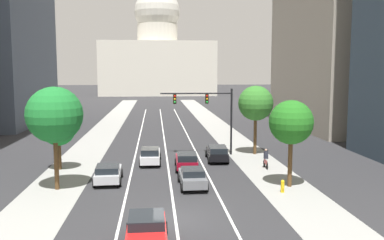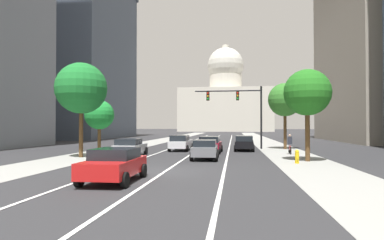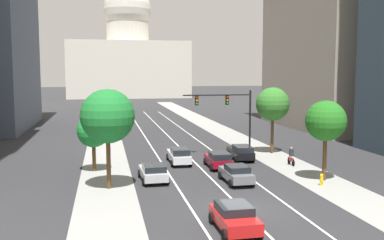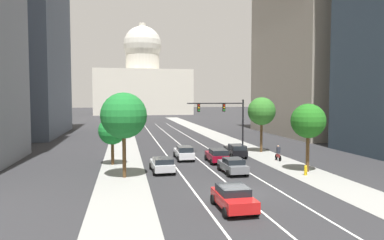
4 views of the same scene
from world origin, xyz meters
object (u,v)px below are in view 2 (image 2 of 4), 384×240
capitol_building (226,100)px  traffic_signal_mast (240,104)px  car_white (181,143)px  car_red (114,164)px  car_crimson (210,144)px  cyclist (290,144)px  street_tree_far_right (285,100)px  street_tree_mid_left (99,115)px  car_silver (130,147)px  car_black (244,143)px  street_tree_mid_right (307,93)px  fire_hydrant (297,156)px  street_tree_near_left (81,89)px  car_gray (205,149)px

capitol_building → traffic_signal_mast: (4.34, -110.96, -9.06)m
capitol_building → car_white: capitol_building is taller
car_red → car_crimson: car_crimson is taller
cyclist → street_tree_far_right: size_ratio=0.25×
capitol_building → car_crimson: size_ratio=9.78×
car_crimson → street_tree_far_right: (7.48, 6.16, 4.40)m
car_red → traffic_signal_mast: size_ratio=0.55×
capitol_building → street_tree_mid_left: capitol_building is taller
cyclist → street_tree_mid_left: bearing=88.9°
car_silver → car_black: size_ratio=0.90×
car_red → street_tree_far_right: bearing=-26.6°
traffic_signal_mast → street_tree_mid_right: (4.38, -12.14, -0.08)m
car_red → car_white: bearing=-0.5°
car_white → street_tree_far_right: bearing=-70.7°
traffic_signal_mast → street_tree_far_right: (4.71, -0.01, 0.38)m
fire_hydrant → cyclist: cyclist is taller
car_silver → traffic_signal_mast: 13.99m
capitol_building → street_tree_mid_left: (-9.35, -116.13, -10.37)m
street_tree_near_left → traffic_signal_mast: bearing=42.4°
car_red → capitol_building: bearing=-1.2°
cyclist → car_black: bearing=50.8°
capitol_building → car_silver: (-4.70, -120.83, -13.13)m
car_crimson → street_tree_mid_right: (7.15, -5.97, 3.94)m
capitol_building → fire_hydrant: bearing=-86.5°
traffic_signal_mast → cyclist: 8.52m
car_crimson → cyclist: bearing=-89.3°
car_black → traffic_signal_mast: traffic_signal_mast is taller
car_gray → traffic_signal_mast: (2.77, 11.66, 4.07)m
car_silver → car_white: (3.13, 6.34, 0.05)m
car_crimson → car_gray: 5.49m
car_gray → street_tree_mid_right: bearing=-95.0°
car_crimson → cyclist: cyclist is taller
capitol_building → street_tree_near_left: bearing=-93.8°
traffic_signal_mast → fire_hydrant: bearing=-76.0°
car_red → street_tree_mid_right: street_tree_mid_right is taller
capitol_building → car_crimson: bearing=-89.2°
street_tree_far_right → street_tree_near_left: (-17.20, -11.40, 0.17)m
car_crimson → street_tree_mid_left: 11.28m
car_silver → street_tree_near_left: (-3.46, -1.54, 4.62)m
capitol_building → car_gray: 123.33m
street_tree_mid_right → traffic_signal_mast: bearing=109.8°
street_tree_far_right → street_tree_mid_left: (-18.39, -5.16, -1.69)m
car_black → traffic_signal_mast: bearing=9.7°
capitol_building → car_red: capitol_building is taller
car_white → cyclist: (10.06, -2.75, 0.05)m
car_red → street_tree_far_right: 24.54m
capitol_building → street_tree_mid_left: 116.96m
fire_hydrant → street_tree_mid_right: bearing=56.5°
capitol_building → traffic_signal_mast: bearing=-87.8°
capitol_building → street_tree_far_right: size_ratio=5.73×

